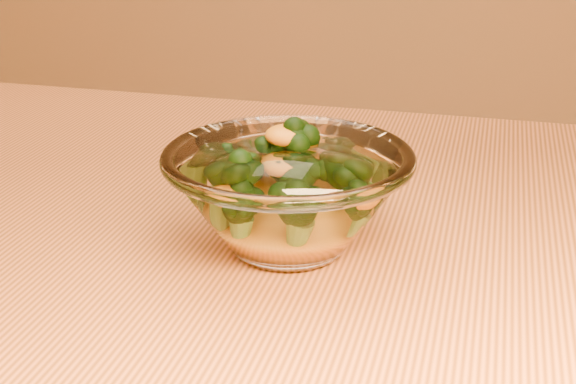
# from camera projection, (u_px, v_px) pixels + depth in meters

# --- Properties ---
(table) EXTENTS (1.20, 0.80, 0.75)m
(table) POSITION_uv_depth(u_px,v_px,m) (348.00, 378.00, 0.62)
(table) COLOR #DA7E41
(table) RESTS_ON ground
(glass_bowl) EXTENTS (0.19, 0.19, 0.08)m
(glass_bowl) POSITION_uv_depth(u_px,v_px,m) (288.00, 197.00, 0.59)
(glass_bowl) COLOR white
(glass_bowl) RESTS_ON table
(cheese_sauce) EXTENTS (0.09, 0.09, 0.03)m
(cheese_sauce) POSITION_uv_depth(u_px,v_px,m) (288.00, 218.00, 0.60)
(cheese_sauce) COLOR orange
(cheese_sauce) RESTS_ON glass_bowl
(broccoli_heap) EXTENTS (0.14, 0.13, 0.07)m
(broccoli_heap) POSITION_uv_depth(u_px,v_px,m) (284.00, 179.00, 0.60)
(broccoli_heap) COLOR black
(broccoli_heap) RESTS_ON cheese_sauce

